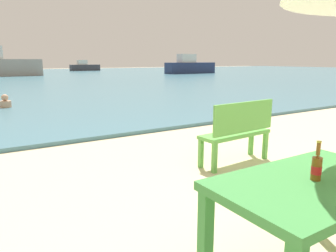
% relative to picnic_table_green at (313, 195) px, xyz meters
% --- Properties ---
extents(sea_water, '(120.00, 50.00, 0.08)m').
position_rel_picnic_table_green_xyz_m(sea_water, '(0.95, 29.61, -0.61)').
color(sea_water, teal).
rests_on(sea_water, ground_plane).
extents(picnic_table_green, '(1.40, 0.80, 0.76)m').
position_rel_picnic_table_green_xyz_m(picnic_table_green, '(0.00, 0.00, 0.00)').
color(picnic_table_green, '#3D8C42').
rests_on(picnic_table_green, ground_plane).
extents(beer_bottle_amber, '(0.07, 0.07, 0.26)m').
position_rel_picnic_table_green_xyz_m(beer_bottle_amber, '(-0.01, -0.01, 0.20)').
color(beer_bottle_amber, brown).
rests_on(beer_bottle_amber, picnic_table_green).
extents(bench_green_left, '(1.22, 0.44, 0.95)m').
position_rel_picnic_table_green_xyz_m(bench_green_left, '(1.40, 2.12, -0.11)').
color(bench_green_left, '#60B24C').
rests_on(bench_green_left, ground_plane).
extents(swimmer_person, '(0.34, 0.34, 0.41)m').
position_rel_picnic_table_green_xyz_m(swimmer_person, '(-1.04, 9.83, -0.41)').
color(swimmer_person, tan).
rests_on(swimmer_person, sea_water).
extents(boat_ferry, '(4.03, 1.10, 1.47)m').
position_rel_picnic_table_green_xyz_m(boat_ferry, '(11.74, 42.75, -0.04)').
color(boat_ferry, '#38383F').
rests_on(boat_ferry, sea_water).
extents(boat_cargo_ship, '(5.79, 1.58, 2.11)m').
position_rel_picnic_table_green_xyz_m(boat_cargo_ship, '(18.86, 27.57, 0.19)').
color(boat_cargo_ship, navy).
rests_on(boat_cargo_ship, sea_water).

